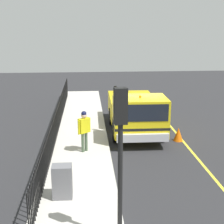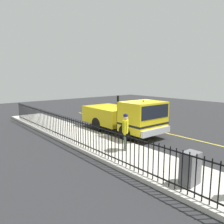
{
  "view_description": "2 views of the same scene",
  "coord_description": "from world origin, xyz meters",
  "px_view_note": "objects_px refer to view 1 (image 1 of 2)",
  "views": [
    {
      "loc": [
        2.58,
        16.15,
        5.48
      ],
      "look_at": [
        1.45,
        1.72,
        1.6
      ],
      "focal_mm": 52.16,
      "sensor_mm": 36.0,
      "label": 1
    },
    {
      "loc": [
        9.78,
        10.38,
        3.69
      ],
      "look_at": [
        1.72,
        0.64,
        1.67
      ],
      "focal_mm": 35.24,
      "sensor_mm": 36.0,
      "label": 2
    }
  ],
  "objects_px": {
    "worker_standing": "(84,127)",
    "utility_cabinet": "(62,182)",
    "traffic_cone": "(178,134)",
    "traffic_light_near": "(120,136)",
    "work_truck": "(136,111)"
  },
  "relations": [
    {
      "from": "work_truck",
      "to": "worker_standing",
      "type": "height_order",
      "value": "work_truck"
    },
    {
      "from": "work_truck",
      "to": "utility_cabinet",
      "type": "relative_size",
      "value": 5.58
    },
    {
      "from": "utility_cabinet",
      "to": "worker_standing",
      "type": "bearing_deg",
      "value": -100.0
    },
    {
      "from": "work_truck",
      "to": "traffic_cone",
      "type": "bearing_deg",
      "value": 148.58
    },
    {
      "from": "worker_standing",
      "to": "traffic_cone",
      "type": "distance_m",
      "value": 4.86
    },
    {
      "from": "work_truck",
      "to": "traffic_cone",
      "type": "xyz_separation_m",
      "value": [
        -1.93,
        1.22,
        -0.9
      ]
    },
    {
      "from": "worker_standing",
      "to": "traffic_light_near",
      "type": "bearing_deg",
      "value": -120.39
    },
    {
      "from": "worker_standing",
      "to": "traffic_light_near",
      "type": "distance_m",
      "value": 6.42
    },
    {
      "from": "worker_standing",
      "to": "traffic_light_near",
      "type": "xyz_separation_m",
      "value": [
        -0.91,
        6.12,
        1.7
      ]
    },
    {
      "from": "traffic_light_near",
      "to": "worker_standing",
      "type": "bearing_deg",
      "value": 91.05
    },
    {
      "from": "work_truck",
      "to": "worker_standing",
      "type": "xyz_separation_m",
      "value": [
        2.61,
        2.64,
        0.04
      ]
    },
    {
      "from": "worker_standing",
      "to": "traffic_light_near",
      "type": "relative_size",
      "value": 0.46
    },
    {
      "from": "work_truck",
      "to": "traffic_cone",
      "type": "height_order",
      "value": "work_truck"
    },
    {
      "from": "worker_standing",
      "to": "utility_cabinet",
      "type": "height_order",
      "value": "worker_standing"
    },
    {
      "from": "worker_standing",
      "to": "utility_cabinet",
      "type": "bearing_deg",
      "value": -138.86
    }
  ]
}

